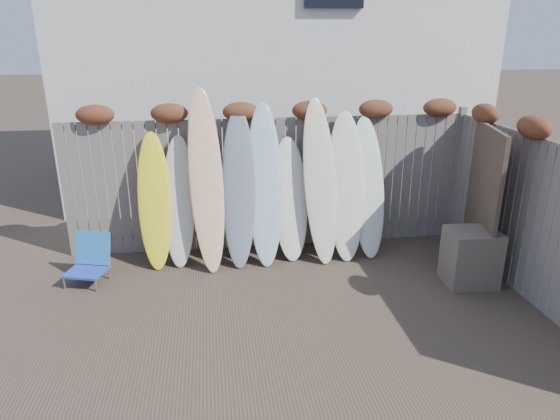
{
  "coord_description": "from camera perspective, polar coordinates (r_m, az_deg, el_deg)",
  "views": [
    {
      "loc": [
        -0.86,
        -4.81,
        3.15
      ],
      "look_at": [
        0.0,
        1.2,
        1.0
      ],
      "focal_mm": 32.0,
      "sensor_mm": 36.0,
      "label": 1
    }
  ],
  "objects": [
    {
      "name": "ground",
      "position": [
        5.81,
        1.72,
        -13.31
      ],
      "size": [
        80.0,
        80.0,
        0.0
      ],
      "primitive_type": "plane",
      "color": "#493A2D"
    },
    {
      "name": "back_fence",
      "position": [
        7.53,
        -0.84,
        4.35
      ],
      "size": [
        6.05,
        0.28,
        2.24
      ],
      "color": "slate",
      "rests_on": "ground"
    },
    {
      "name": "right_fence",
      "position": [
        6.67,
        27.67,
        -0.31
      ],
      "size": [
        0.28,
        4.4,
        2.24
      ],
      "color": "slate",
      "rests_on": "ground"
    },
    {
      "name": "house",
      "position": [
        11.39,
        -1.36,
        19.74
      ],
      "size": [
        8.5,
        5.5,
        6.33
      ],
      "color": "silver",
      "rests_on": "ground"
    },
    {
      "name": "beach_chair",
      "position": [
        7.16,
        -20.92,
        -5.33
      ],
      "size": [
        0.61,
        0.63,
        0.64
      ],
      "color": "#2542B9",
      "rests_on": "ground"
    },
    {
      "name": "wooden_crate",
      "position": [
        7.05,
        20.97,
        -5.07
      ],
      "size": [
        0.67,
        0.57,
        0.75
      ],
      "primitive_type": "cube",
      "rotation": [
        0.0,
        0.0,
        -0.05
      ],
      "color": "#63574A",
      "rests_on": "ground"
    },
    {
      "name": "lattice_panel",
      "position": [
        7.31,
        22.12,
        0.97
      ],
      "size": [
        0.39,
        1.31,
        2.01
      ],
      "primitive_type": "cube",
      "rotation": [
        0.0,
        0.0,
        -0.25
      ],
      "color": "#3F3526",
      "rests_on": "ground"
    },
    {
      "name": "surfboard_0",
      "position": [
        7.21,
        -14.15,
        1.01
      ],
      "size": [
        0.47,
        0.68,
        1.88
      ],
      "primitive_type": "ellipsoid",
      "rotation": [
        -0.31,
        0.0,
        0.02
      ],
      "color": "yellow",
      "rests_on": "ground"
    },
    {
      "name": "surfboard_1",
      "position": [
        7.2,
        -11.47,
        0.96
      ],
      "size": [
        0.51,
        0.69,
        1.82
      ],
      "primitive_type": "ellipsoid",
      "rotation": [
        -0.31,
        0.0,
        -0.1
      ],
      "color": "beige",
      "rests_on": "ground"
    },
    {
      "name": "surfboard_2",
      "position": [
        6.98,
        -8.43,
        3.39
      ],
      "size": [
        0.55,
        0.91,
        2.48
      ],
      "primitive_type": "ellipsoid",
      "rotation": [
        -0.31,
        0.0,
        0.1
      ],
      "color": "#FFCA87",
      "rests_on": "ground"
    },
    {
      "name": "surfboard_3",
      "position": [
        7.06,
        -4.75,
        2.47
      ],
      "size": [
        0.55,
        0.81,
        2.18
      ],
      "primitive_type": "ellipsoid",
      "rotation": [
        -0.31,
        0.0,
        -0.1
      ],
      "color": "slate",
      "rests_on": "ground"
    },
    {
      "name": "surfboard_4",
      "position": [
        7.09,
        -1.77,
        2.9
      ],
      "size": [
        0.53,
        0.81,
        2.25
      ],
      "primitive_type": "ellipsoid",
      "rotation": [
        -0.31,
        0.0,
        -0.05
      ],
      "color": "#A1CBD9",
      "rests_on": "ground"
    },
    {
      "name": "surfboard_5",
      "position": [
        7.26,
        1.16,
        1.25
      ],
      "size": [
        0.52,
        0.63,
        1.75
      ],
      "primitive_type": "ellipsoid",
      "rotation": [
        -0.31,
        0.0,
        0.01
      ],
      "color": "white",
      "rests_on": "ground"
    },
    {
      "name": "surfboard_6",
      "position": [
        7.19,
        4.62,
        3.3
      ],
      "size": [
        0.56,
        0.85,
        2.31
      ],
      "primitive_type": "ellipsoid",
      "rotation": [
        -0.31,
        0.0,
        0.1
      ],
      "color": "beige",
      "rests_on": "ground"
    },
    {
      "name": "surfboard_7",
      "position": [
        7.33,
        7.55,
        2.69
      ],
      "size": [
        0.61,
        0.78,
        2.11
      ],
      "primitive_type": "ellipsoid",
      "rotation": [
        -0.31,
        0.0,
        -0.08
      ],
      "color": "silver",
      "rests_on": "ground"
    },
    {
      "name": "surfboard_8",
      "position": [
        7.47,
        9.98,
        2.57
      ],
      "size": [
        0.54,
        0.74,
        2.03
      ],
      "primitive_type": "ellipsoid",
      "rotation": [
        -0.31,
        0.0,
        0.04
      ],
      "color": "silver",
      "rests_on": "ground"
    }
  ]
}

